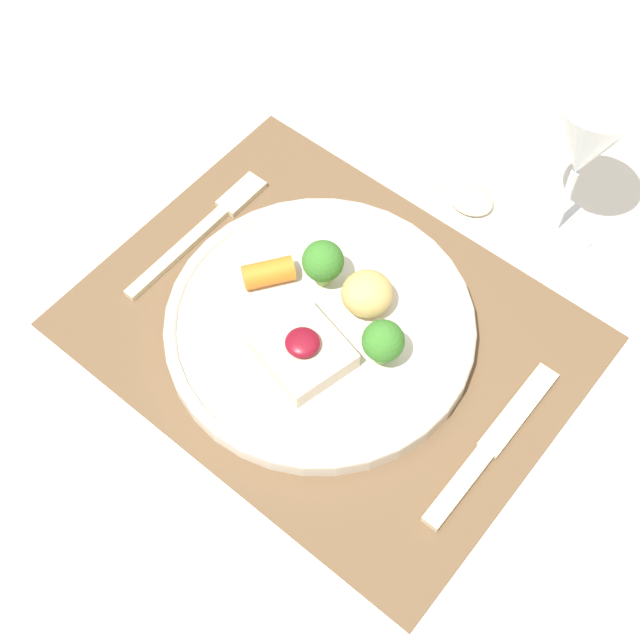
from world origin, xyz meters
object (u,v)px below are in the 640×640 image
(dinner_plate, at_px, (322,323))
(spoon, at_px, (454,189))
(wine_glass_near, at_px, (586,143))
(fork, at_px, (206,226))
(knife, at_px, (484,454))

(dinner_plate, height_order, spoon, dinner_plate)
(spoon, distance_m, wine_glass_near, 0.16)
(dinner_plate, bearing_deg, wine_glass_near, 66.47)
(spoon, bearing_deg, fork, -128.88)
(knife, bearing_deg, fork, 177.51)
(dinner_plate, height_order, knife, dinner_plate)
(fork, distance_m, spoon, 0.25)
(knife, bearing_deg, wine_glass_near, 110.21)
(spoon, height_order, wine_glass_near, wine_glass_near)
(spoon, bearing_deg, wine_glass_near, 14.21)
(wine_glass_near, bearing_deg, fork, -140.70)
(fork, height_order, wine_glass_near, wine_glass_near)
(knife, height_order, spoon, spoon)
(spoon, xyz_separation_m, wine_glass_near, (0.11, 0.02, 0.12))
(dinner_plate, distance_m, spoon, 0.21)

